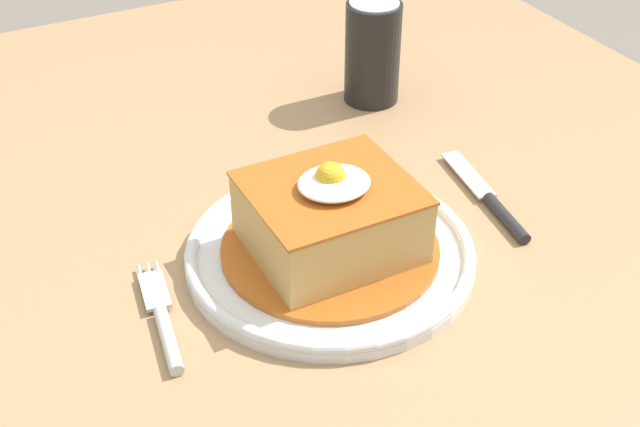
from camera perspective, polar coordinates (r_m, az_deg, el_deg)
name	(u,v)px	position (r m, az deg, el deg)	size (l,w,h in m)	color
dining_table	(204,277)	(0.92, -7.85, -4.24)	(1.27, 1.05, 0.73)	#A87F56
main_plate	(330,252)	(0.78, 0.67, -2.61)	(0.27, 0.27, 0.02)	white
sandwich_meal	(330,221)	(0.76, 0.70, -0.49)	(0.20, 0.20, 0.10)	#B75B1E
fork	(164,323)	(0.73, -10.49, -7.26)	(0.04, 0.14, 0.01)	silver
knife	(495,205)	(0.86, 11.68, 0.58)	(0.04, 0.17, 0.01)	#262628
soda_can	(373,52)	(1.02, 3.56, 10.78)	(0.07, 0.07, 0.12)	black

